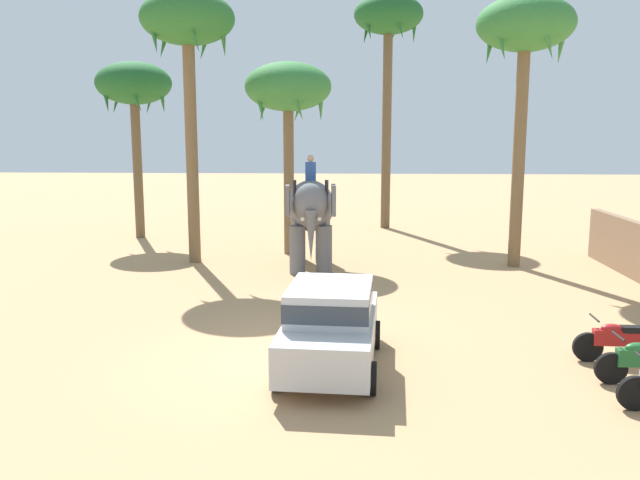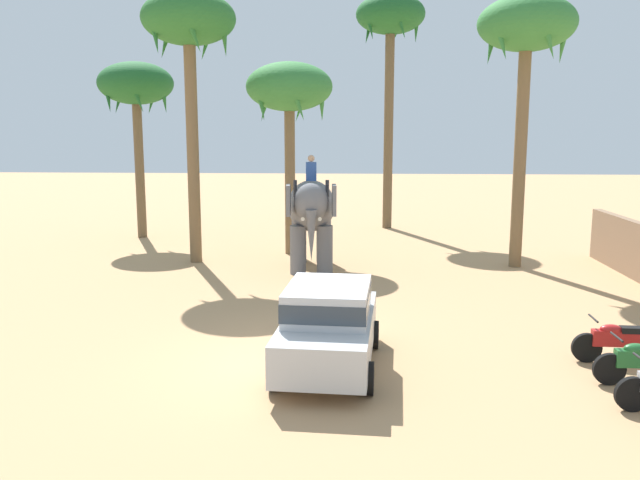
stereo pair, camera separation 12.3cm
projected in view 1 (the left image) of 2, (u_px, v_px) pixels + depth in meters
ground_plane at (298, 363)px, 13.16m from camera, size 120.00×120.00×0.00m
car_sedan_foreground at (331, 322)px, 12.76m from camera, size 2.07×4.20×1.70m
elephant_with_mahout at (311, 211)px, 21.79m from camera, size 1.83×3.93×3.88m
motorcycle_fourth_in_row at (619, 340)px, 13.14m from camera, size 1.80×0.55×0.94m
palm_tree_behind_elephant at (134, 88)px, 27.75m from camera, size 3.20×3.20×7.56m
palm_tree_near_hut at (188, 28)px, 22.03m from camera, size 3.20×3.20×9.31m
palm_tree_left_of_road at (388, 25)px, 30.12m from camera, size 3.20×3.20×10.87m
palm_tree_far_back at (288, 92)px, 24.02m from camera, size 3.20×3.20×7.16m
palm_tree_leaning_seaward at (525, 33)px, 21.35m from camera, size 3.20×3.20×9.01m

